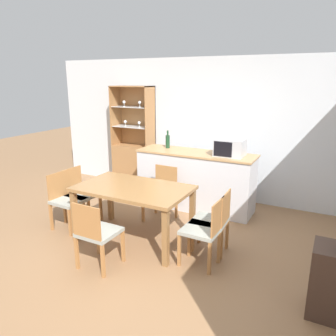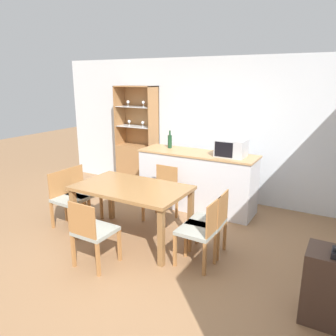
{
  "view_description": "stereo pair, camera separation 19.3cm",
  "coord_description": "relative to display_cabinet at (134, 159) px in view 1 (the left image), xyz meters",
  "views": [
    {
      "loc": [
        2.05,
        -3.06,
        2.18
      ],
      "look_at": [
        -0.13,
        1.17,
        0.87
      ],
      "focal_mm": 35.0,
      "sensor_mm": 36.0,
      "label": 1
    },
    {
      "loc": [
        2.22,
        -2.97,
        2.18
      ],
      "look_at": [
        -0.13,
        1.17,
        0.87
      ],
      "focal_mm": 35.0,
      "sensor_mm": 36.0,
      "label": 2
    }
  ],
  "objects": [
    {
      "name": "ground_plane",
      "position": [
        1.56,
        -2.42,
        -0.59
      ],
      "size": [
        18.0,
        18.0,
        0.0
      ],
      "primitive_type": "plane",
      "color": "#936B47"
    },
    {
      "name": "wall_back",
      "position": [
        1.56,
        0.21,
        0.69
      ],
      "size": [
        6.8,
        0.06,
        2.55
      ],
      "color": "silver",
      "rests_on": "ground_plane"
    },
    {
      "name": "kitchen_counter",
      "position": [
        1.58,
        -0.51,
        -0.09
      ],
      "size": [
        2.0,
        0.61,
        0.98
      ],
      "color": "silver",
      "rests_on": "ground_plane"
    },
    {
      "name": "display_cabinet",
      "position": [
        0.0,
        0.0,
        0.0
      ],
      "size": [
        0.83,
        0.38,
        2.04
      ],
      "color": "#A37042",
      "rests_on": "ground_plane"
    },
    {
      "name": "dining_table",
      "position": [
        1.28,
        -1.99,
        0.09
      ],
      "size": [
        1.52,
        0.92,
        0.77
      ],
      "color": "olive",
      "rests_on": "ground_plane"
    },
    {
      "name": "dining_chair_side_right_near",
      "position": [
        2.37,
        -2.13,
        -0.15
      ],
      "size": [
        0.43,
        0.43,
        0.84
      ],
      "rotation": [
        0.0,
        0.0,
        1.55
      ],
      "color": "#999E93",
      "rests_on": "ground_plane"
    },
    {
      "name": "dining_chair_head_far",
      "position": [
        1.29,
        -1.21,
        -0.15
      ],
      "size": [
        0.44,
        0.44,
        0.84
      ],
      "rotation": [
        0.0,
        0.0,
        3.1
      ],
      "color": "#999E93",
      "rests_on": "ground_plane"
    },
    {
      "name": "dining_chair_side_left_far",
      "position": [
        0.2,
        -1.85,
        -0.15
      ],
      "size": [
        0.46,
        0.46,
        0.84
      ],
      "rotation": [
        0.0,
        0.0,
        -1.65
      ],
      "color": "#999E93",
      "rests_on": "ground_plane"
    },
    {
      "name": "dining_chair_head_near",
      "position": [
        1.28,
        -2.77,
        -0.15
      ],
      "size": [
        0.43,
        0.43,
        0.84
      ],
      "rotation": [
        0.0,
        0.0,
        -0.01
      ],
      "color": "#999E93",
      "rests_on": "ground_plane"
    },
    {
      "name": "dining_chair_side_right_far",
      "position": [
        2.37,
        -1.85,
        -0.15
      ],
      "size": [
        0.45,
        0.45,
        0.84
      ],
      "rotation": [
        0.0,
        0.0,
        1.62
      ],
      "color": "#999E93",
      "rests_on": "ground_plane"
    },
    {
      "name": "dining_chair_side_left_near",
      "position": [
        0.2,
        -2.12,
        -0.15
      ],
      "size": [
        0.45,
        0.45,
        0.84
      ],
      "rotation": [
        0.0,
        0.0,
        -1.62
      ],
      "color": "#999E93",
      "rests_on": "ground_plane"
    },
    {
      "name": "microwave",
      "position": [
        2.16,
        -0.52,
        0.53
      ],
      "size": [
        0.45,
        0.34,
        0.27
      ],
      "color": "#B7BABF",
      "rests_on": "kitchen_counter"
    },
    {
      "name": "wine_bottle",
      "position": [
        1.0,
        -0.42,
        0.52
      ],
      "size": [
        0.07,
        0.07,
        0.31
      ],
      "color": "#193D23",
      "rests_on": "kitchen_counter"
    }
  ]
}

